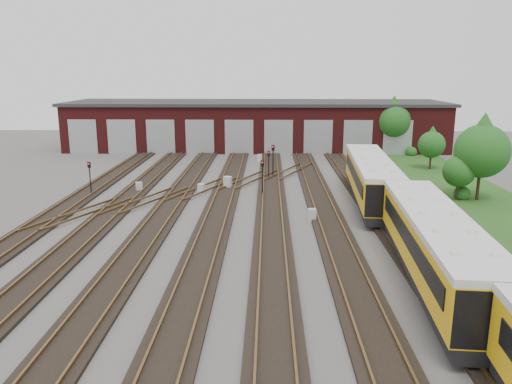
{
  "coord_description": "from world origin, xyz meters",
  "views": [
    {
      "loc": [
        1.7,
        -29.01,
        10.43
      ],
      "look_at": [
        0.85,
        5.53,
        2.0
      ],
      "focal_mm": 35.0,
      "sensor_mm": 36.0,
      "label": 1
    }
  ],
  "objects": [
    {
      "name": "relay_cabinet_2",
      "position": [
        -1.95,
        14.9,
        0.57
      ],
      "size": [
        0.79,
        0.71,
        1.13
      ],
      "primitive_type": "cube",
      "rotation": [
        0.0,
        0.0,
        -0.24
      ],
      "color": "#B6B9BC",
      "rests_on": "ground"
    },
    {
      "name": "tree_1",
      "position": [
        19.26,
        24.61,
        3.04
      ],
      "size": [
        2.86,
        2.86,
        4.73
      ],
      "color": "#332417",
      "rests_on": "ground"
    },
    {
      "name": "grass_verge",
      "position": [
        19.0,
        10.0,
        0.03
      ],
      "size": [
        8.0,
        55.0,
        0.05
      ],
      "primitive_type": "cube",
      "color": "#224E1A",
      "rests_on": "ground"
    },
    {
      "name": "relay_cabinet_4",
      "position": [
        4.84,
        5.06,
        0.45
      ],
      "size": [
        0.59,
        0.51,
        0.91
      ],
      "primitive_type": "cube",
      "rotation": [
        0.0,
        0.0,
        0.1
      ],
      "color": "#B6B9BC",
      "rests_on": "ground"
    },
    {
      "name": "relay_cabinet_0",
      "position": [
        -9.68,
        13.54,
        0.43
      ],
      "size": [
        0.65,
        0.61,
        0.86
      ],
      "primitive_type": "cube",
      "rotation": [
        0.0,
        0.0,
        0.44
      ],
      "color": "#B6B9BC",
      "rests_on": "ground"
    },
    {
      "name": "relay_cabinet_1",
      "position": [
        -4.08,
        12.93,
        0.45
      ],
      "size": [
        0.66,
        0.6,
        0.9
      ],
      "primitive_type": "cube",
      "rotation": [
        0.0,
        0.0,
        -0.34
      ],
      "color": "#B6B9BC",
      "rests_on": "ground"
    },
    {
      "name": "signal_mast_1",
      "position": [
        1.76,
        18.48,
        1.88
      ],
      "size": [
        0.25,
        0.23,
        2.93
      ],
      "rotation": [
        0.0,
        0.0,
        -0.08
      ],
      "color": "black",
      "rests_on": "ground"
    },
    {
      "name": "metro_train",
      "position": [
        10.0,
        -5.51,
        2.01
      ],
      "size": [
        4.04,
        47.99,
        3.27
      ],
      "rotation": [
        0.0,
        0.0,
        -0.08
      ],
      "color": "black",
      "rests_on": "ground"
    },
    {
      "name": "tree_0",
      "position": [
        17.53,
        35.0,
        4.77
      ],
      "size": [
        4.48,
        4.48,
        7.42
      ],
      "color": "#332417",
      "rests_on": "ground"
    },
    {
      "name": "maintenance_shed",
      "position": [
        -0.01,
        39.97,
        3.2
      ],
      "size": [
        51.0,
        12.5,
        6.35
      ],
      "color": "#4C1313",
      "rests_on": "ground"
    },
    {
      "name": "signal_mast_3",
      "position": [
        1.23,
        12.36,
        1.99
      ],
      "size": [
        0.28,
        0.26,
        3.08
      ],
      "rotation": [
        0.0,
        0.0,
        -0.12
      ],
      "color": "black",
      "rests_on": "ground"
    },
    {
      "name": "relay_cabinet_3",
      "position": [
        0.69,
        28.76,
        0.44
      ],
      "size": [
        0.54,
        0.45,
        0.89
      ],
      "primitive_type": "cube",
      "rotation": [
        0.0,
        0.0,
        0.01
      ],
      "color": "#B6B9BC",
      "rests_on": "ground"
    },
    {
      "name": "bush_1",
      "position": [
        17.83,
        11.6,
        0.67
      ],
      "size": [
        1.34,
        1.34,
        1.34
      ],
      "primitive_type": "sphere",
      "color": "#184B15",
      "rests_on": "ground"
    },
    {
      "name": "signal_mast_2",
      "position": [
        2.19,
        20.45,
        2.07
      ],
      "size": [
        0.31,
        0.3,
        3.2
      ],
      "rotation": [
        0.0,
        0.0,
        -0.24
      ],
      "color": "black",
      "rests_on": "ground"
    },
    {
      "name": "tree_2",
      "position": [
        18.98,
        11.33,
        4.64
      ],
      "size": [
        4.35,
        4.35,
        7.21
      ],
      "color": "#332417",
      "rests_on": "ground"
    },
    {
      "name": "ground",
      "position": [
        0.0,
        0.0,
        0.0
      ],
      "size": [
        120.0,
        120.0,
        0.0
      ],
      "primitive_type": "plane",
      "color": "#454240",
      "rests_on": "ground"
    },
    {
      "name": "track_network",
      "position": [
        -0.17,
        0.59,
        0.11
      ],
      "size": [
        30.4,
        70.0,
        0.33
      ],
      "color": "black",
      "rests_on": "ground"
    },
    {
      "name": "signal_mast_0",
      "position": [
        -13.46,
        12.15,
        1.87
      ],
      "size": [
        0.25,
        0.23,
        2.91
      ],
      "rotation": [
        0.0,
        0.0,
        -0.05
      ],
      "color": "black",
      "rests_on": "ground"
    },
    {
      "name": "bush_2",
      "position": [
        19.7,
        33.49,
        0.68
      ],
      "size": [
        1.35,
        1.35,
        1.35
      ],
      "primitive_type": "sphere",
      "color": "#184B15",
      "rests_on": "ground"
    },
    {
      "name": "tree_3",
      "position": [
        17.28,
        11.24,
        2.77
      ],
      "size": [
        2.6,
        2.6,
        4.31
      ],
      "color": "#332417",
      "rests_on": "ground"
    }
  ]
}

